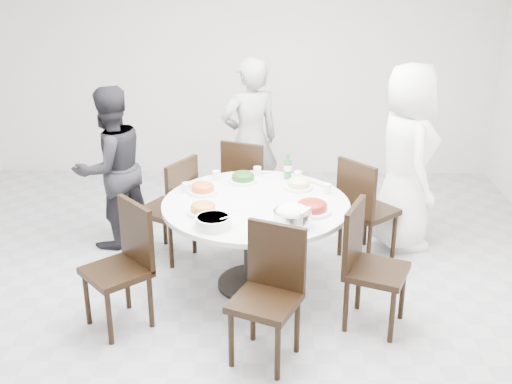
{
  "coord_description": "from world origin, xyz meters",
  "views": [
    {
      "loc": [
        0.33,
        -4.48,
        2.73
      ],
      "look_at": [
        0.23,
        0.29,
        0.82
      ],
      "focal_mm": 45.0,
      "sensor_mm": 36.0,
      "label": 1
    }
  ],
  "objects_px": {
    "chair_nw": "(166,208)",
    "rice_bowl": "(292,218)",
    "diner_middle": "(250,140)",
    "beverage_bottle": "(288,166)",
    "chair_sw": "(116,269)",
    "dining_table": "(256,245)",
    "chair_se": "(377,269)",
    "diner_right": "(406,158)",
    "diner_left": "(111,168)",
    "chair_ne": "(369,208)",
    "chair_s": "(265,299)",
    "soup_bowl": "(213,222)",
    "chair_n": "(250,184)"
  },
  "relations": [
    {
      "from": "chair_s",
      "to": "dining_table",
      "type": "bearing_deg",
      "value": 118.67
    },
    {
      "from": "chair_nw",
      "to": "chair_s",
      "type": "bearing_deg",
      "value": 60.17
    },
    {
      "from": "dining_table",
      "to": "chair_nw",
      "type": "bearing_deg",
      "value": 147.35
    },
    {
      "from": "chair_n",
      "to": "chair_s",
      "type": "bearing_deg",
      "value": 115.58
    },
    {
      "from": "beverage_bottle",
      "to": "chair_sw",
      "type": "bearing_deg",
      "value": -137.55
    },
    {
      "from": "diner_middle",
      "to": "chair_s",
      "type": "bearing_deg",
      "value": 70.65
    },
    {
      "from": "chair_n",
      "to": "diner_right",
      "type": "bearing_deg",
      "value": -170.51
    },
    {
      "from": "dining_table",
      "to": "chair_sw",
      "type": "distance_m",
      "value": 1.19
    },
    {
      "from": "chair_sw",
      "to": "diner_right",
      "type": "distance_m",
      "value": 2.78
    },
    {
      "from": "soup_bowl",
      "to": "beverage_bottle",
      "type": "relative_size",
      "value": 1.13
    },
    {
      "from": "rice_bowl",
      "to": "soup_bowl",
      "type": "bearing_deg",
      "value": -176.99
    },
    {
      "from": "diner_middle",
      "to": "chair_se",
      "type": "bearing_deg",
      "value": 93.04
    },
    {
      "from": "diner_right",
      "to": "chair_sw",
      "type": "bearing_deg",
      "value": 113.35
    },
    {
      "from": "chair_sw",
      "to": "chair_se",
      "type": "relative_size",
      "value": 1.0
    },
    {
      "from": "diner_right",
      "to": "rice_bowl",
      "type": "distance_m",
      "value": 1.65
    },
    {
      "from": "chair_ne",
      "to": "rice_bowl",
      "type": "height_order",
      "value": "chair_ne"
    },
    {
      "from": "chair_n",
      "to": "beverage_bottle",
      "type": "bearing_deg",
      "value": 143.04
    },
    {
      "from": "chair_nw",
      "to": "chair_sw",
      "type": "distance_m",
      "value": 1.15
    },
    {
      "from": "dining_table",
      "to": "chair_s",
      "type": "relative_size",
      "value": 1.58
    },
    {
      "from": "diner_left",
      "to": "soup_bowl",
      "type": "bearing_deg",
      "value": 85.31
    },
    {
      "from": "chair_se",
      "to": "diner_right",
      "type": "bearing_deg",
      "value": 5.01
    },
    {
      "from": "dining_table",
      "to": "chair_s",
      "type": "distance_m",
      "value": 1.02
    },
    {
      "from": "chair_ne",
      "to": "rice_bowl",
      "type": "bearing_deg",
      "value": 102.76
    },
    {
      "from": "beverage_bottle",
      "to": "rice_bowl",
      "type": "bearing_deg",
      "value": -89.53
    },
    {
      "from": "diner_right",
      "to": "diner_middle",
      "type": "relative_size",
      "value": 1.04
    },
    {
      "from": "diner_right",
      "to": "rice_bowl",
      "type": "bearing_deg",
      "value": 131.49
    },
    {
      "from": "chair_n",
      "to": "chair_sw",
      "type": "bearing_deg",
      "value": 83.01
    },
    {
      "from": "rice_bowl",
      "to": "beverage_bottle",
      "type": "height_order",
      "value": "beverage_bottle"
    },
    {
      "from": "rice_bowl",
      "to": "dining_table",
      "type": "bearing_deg",
      "value": 122.12
    },
    {
      "from": "beverage_bottle",
      "to": "chair_n",
      "type": "bearing_deg",
      "value": 121.81
    },
    {
      "from": "diner_left",
      "to": "rice_bowl",
      "type": "height_order",
      "value": "diner_left"
    },
    {
      "from": "chair_nw",
      "to": "soup_bowl",
      "type": "distance_m",
      "value": 1.15
    },
    {
      "from": "chair_se",
      "to": "diner_left",
      "type": "distance_m",
      "value": 2.63
    },
    {
      "from": "diner_middle",
      "to": "rice_bowl",
      "type": "height_order",
      "value": "diner_middle"
    },
    {
      "from": "chair_nw",
      "to": "chair_se",
      "type": "xyz_separation_m",
      "value": [
        1.7,
        -1.09,
        0.0
      ]
    },
    {
      "from": "chair_nw",
      "to": "chair_se",
      "type": "relative_size",
      "value": 1.0
    },
    {
      "from": "chair_nw",
      "to": "chair_sw",
      "type": "xyz_separation_m",
      "value": [
        -0.2,
        -1.14,
        0.0
      ]
    },
    {
      "from": "chair_se",
      "to": "rice_bowl",
      "type": "height_order",
      "value": "chair_se"
    },
    {
      "from": "chair_ne",
      "to": "rice_bowl",
      "type": "xyz_separation_m",
      "value": [
        -0.72,
        -0.98,
        0.34
      ]
    },
    {
      "from": "beverage_bottle",
      "to": "chair_se",
      "type": "bearing_deg",
      "value": -60.76
    },
    {
      "from": "diner_middle",
      "to": "diner_left",
      "type": "distance_m",
      "value": 1.41
    },
    {
      "from": "chair_s",
      "to": "rice_bowl",
      "type": "xyz_separation_m",
      "value": [
        0.19,
        0.57,
        0.34
      ]
    },
    {
      "from": "soup_bowl",
      "to": "beverage_bottle",
      "type": "distance_m",
      "value": 1.17
    },
    {
      "from": "soup_bowl",
      "to": "chair_ne",
      "type": "bearing_deg",
      "value": 37.78
    },
    {
      "from": "chair_sw",
      "to": "beverage_bottle",
      "type": "xyz_separation_m",
      "value": [
        1.27,
        1.17,
        0.39
      ]
    },
    {
      "from": "chair_se",
      "to": "beverage_bottle",
      "type": "height_order",
      "value": "beverage_bottle"
    },
    {
      "from": "chair_n",
      "to": "diner_middle",
      "type": "distance_m",
      "value": 0.46
    },
    {
      "from": "chair_s",
      "to": "rice_bowl",
      "type": "distance_m",
      "value": 0.69
    },
    {
      "from": "dining_table",
      "to": "chair_nw",
      "type": "relative_size",
      "value": 1.58
    },
    {
      "from": "chair_nw",
      "to": "rice_bowl",
      "type": "bearing_deg",
      "value": 78.54
    }
  ]
}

